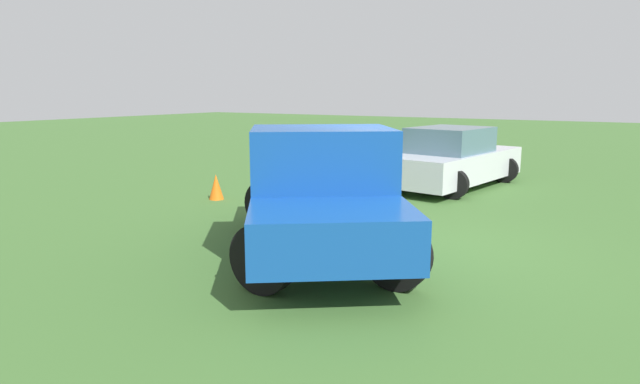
{
  "coord_description": "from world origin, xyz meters",
  "views": [
    {
      "loc": [
        -3.12,
        7.35,
        2.31
      ],
      "look_at": [
        0.82,
        0.92,
        0.9
      ],
      "focal_mm": 30.11,
      "sensor_mm": 36.0,
      "label": 1
    }
  ],
  "objects": [
    {
      "name": "traffic_cone",
      "position": [
        4.82,
        -1.27,
        0.28
      ],
      "size": [
        0.32,
        0.32,
        0.55
      ],
      "primitive_type": "cone",
      "color": "orange",
      "rests_on": "ground_plane"
    },
    {
      "name": "pickup_truck",
      "position": [
        0.75,
        1.02,
        0.96
      ],
      "size": [
        4.34,
        4.99,
        1.84
      ],
      "rotation": [
        0.0,
        0.0,
        5.34
      ],
      "color": "black",
      "rests_on": "ground_plane"
    },
    {
      "name": "sedan_near",
      "position": [
        0.94,
        -5.49,
        0.68
      ],
      "size": [
        2.57,
        4.59,
        1.47
      ],
      "rotation": [
        0.0,
        0.0,
        4.56
      ],
      "color": "black",
      "rests_on": "ground_plane"
    },
    {
      "name": "ground_plane",
      "position": [
        0.0,
        0.0,
        0.0
      ],
      "size": [
        80.0,
        80.0,
        0.0
      ],
      "primitive_type": "plane",
      "color": "#3D662D"
    }
  ]
}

